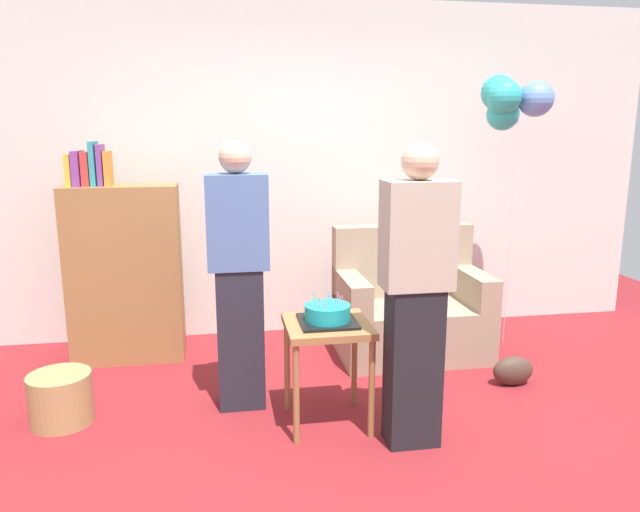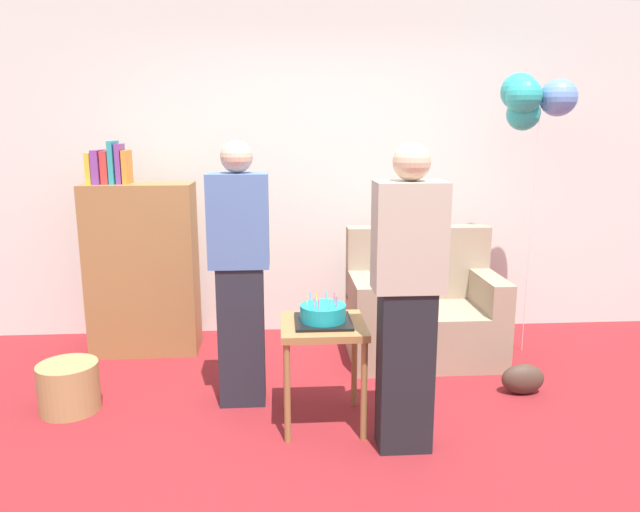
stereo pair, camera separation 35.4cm
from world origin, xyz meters
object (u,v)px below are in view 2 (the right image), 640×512
side_table (323,339)px  person_blowing_candles (240,274)px  bookshelf (142,266)px  handbag (523,379)px  wicker_basket (69,387)px  balloon_bunch (532,99)px  person_holding_cake (407,299)px  birthday_cake (323,314)px  couch (422,312)px

side_table → person_blowing_candles: bearing=146.9°
bookshelf → handbag: size_ratio=5.74×
wicker_basket → handbag: bearing=0.7°
handbag → balloon_bunch: balloon_bunch is taller
handbag → bookshelf: bearing=159.9°
handbag → person_holding_cake: bearing=-147.0°
birthday_cake → person_holding_cake: size_ratio=0.20×
handbag → couch: bearing=125.4°
birthday_cake → wicker_basket: size_ratio=0.89×
bookshelf → balloon_bunch: bearing=-3.8°
handbag → person_blowing_candles: bearing=179.5°
bookshelf → wicker_basket: size_ratio=4.47×
balloon_bunch → person_holding_cake: bearing=-130.6°
person_holding_cake → handbag: bearing=-149.6°
couch → side_table: size_ratio=1.79×
person_blowing_candles → person_holding_cake: bearing=-56.4°
couch → bookshelf: bearing=173.3°
wicker_basket → person_holding_cake: bearing=-15.9°
couch → wicker_basket: (-2.36, -0.74, -0.19)m
couch → bookshelf: 2.15m
bookshelf → balloon_bunch: balloon_bunch is taller
couch → balloon_bunch: size_ratio=0.53×
bookshelf → birthday_cake: bookshelf is taller
wicker_basket → balloon_bunch: balloon_bunch is taller
bookshelf → side_table: 1.80m
bookshelf → person_blowing_candles: (0.80, -0.94, 0.16)m
couch → person_blowing_candles: (-1.31, -0.69, 0.49)m
side_table → balloon_bunch: bearing=34.0°
side_table → wicker_basket: size_ratio=1.71×
couch → wicker_basket: couch is taller
bookshelf → person_blowing_candles: bearing=-49.5°
bookshelf → balloon_bunch: 3.12m
couch → birthday_cake: size_ratio=3.44×
handbag → balloon_bunch: (0.25, 0.77, 1.80)m
birthday_cake → person_blowing_candles: size_ratio=0.20×
person_blowing_candles → birthday_cake: bearing=-55.4°
birthday_cake → wicker_basket: birthday_cake is taller
person_blowing_candles → wicker_basket: person_blowing_candles is taller
birthday_cake → balloon_bunch: balloon_bunch is taller
person_holding_cake → side_table: bearing=-37.8°
birthday_cake → person_holding_cake: person_holding_cake is taller
couch → handbag: (0.50, -0.71, -0.24)m
side_table → balloon_bunch: 2.35m
balloon_bunch → person_blowing_candles: bearing=-160.0°
side_table → birthday_cake: size_ratio=1.92×
person_blowing_candles → balloon_bunch: balloon_bunch is taller
person_holding_cake → balloon_bunch: bearing=-133.1°
birthday_cake → side_table: bearing=-142.0°
bookshelf → wicker_basket: bookshelf is taller
birthday_cake → handbag: birthday_cake is taller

